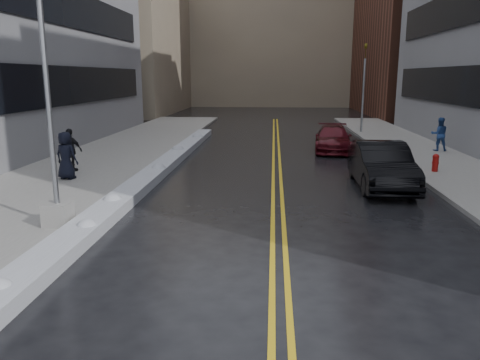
% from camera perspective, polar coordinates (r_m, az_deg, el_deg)
% --- Properties ---
extents(ground, '(160.00, 160.00, 0.00)m').
position_cam_1_polar(ground, '(10.51, -9.15, -9.97)').
color(ground, black).
rests_on(ground, ground).
extents(sidewalk_west, '(5.50, 50.00, 0.15)m').
position_cam_1_polar(sidewalk_west, '(21.41, -18.15, 1.38)').
color(sidewalk_west, gray).
rests_on(sidewalk_west, ground).
extents(sidewalk_east, '(4.00, 50.00, 0.15)m').
position_cam_1_polar(sidewalk_east, '(21.26, 25.17, 0.73)').
color(sidewalk_east, gray).
rests_on(sidewalk_east, ground).
extents(lane_line_left, '(0.12, 50.00, 0.01)m').
position_cam_1_polar(lane_line_left, '(19.84, 4.08, 0.93)').
color(lane_line_left, gold).
rests_on(lane_line_left, ground).
extents(lane_line_right, '(0.12, 50.00, 0.01)m').
position_cam_1_polar(lane_line_right, '(19.85, 4.95, 0.91)').
color(lane_line_right, gold).
rests_on(lane_line_right, ground).
extents(snow_ridge, '(0.90, 30.00, 0.34)m').
position_cam_1_polar(snow_ridge, '(18.48, -10.98, 0.38)').
color(snow_ridge, silver).
rests_on(snow_ridge, ground).
extents(building_west_far, '(14.00, 22.00, 18.00)m').
position_cam_1_polar(building_west_far, '(56.55, -14.98, 17.25)').
color(building_west_far, gray).
rests_on(building_west_far, ground).
extents(building_far, '(36.00, 16.00, 22.00)m').
position_cam_1_polar(building_far, '(69.79, 4.01, 18.31)').
color(building_far, gray).
rests_on(building_far, ground).
extents(lamppost, '(0.65, 0.65, 7.62)m').
position_cam_1_polar(lamppost, '(12.83, -22.04, 5.09)').
color(lamppost, gray).
rests_on(lamppost, sidewalk_west).
extents(fire_hydrant, '(0.26, 0.26, 0.73)m').
position_cam_1_polar(fire_hydrant, '(20.84, 22.73, 2.06)').
color(fire_hydrant, maroon).
rests_on(fire_hydrant, sidewalk_east).
extents(traffic_signal, '(0.16, 0.20, 6.00)m').
position_cam_1_polar(traffic_signal, '(34.01, 14.84, 11.17)').
color(traffic_signal, gray).
rests_on(traffic_signal, sidewalk_east).
extents(pedestrian_c, '(1.00, 0.78, 1.81)m').
position_cam_1_polar(pedestrian_c, '(18.92, -20.45, 2.82)').
color(pedestrian_c, black).
rests_on(pedestrian_c, sidewalk_west).
extents(pedestrian_d, '(1.09, 0.60, 1.77)m').
position_cam_1_polar(pedestrian_d, '(20.37, -19.96, 3.45)').
color(pedestrian_d, black).
rests_on(pedestrian_d, sidewalk_west).
extents(pedestrian_east, '(0.89, 0.72, 1.74)m').
position_cam_1_polar(pedestrian_east, '(26.66, 23.13, 5.16)').
color(pedestrian_east, navy).
rests_on(pedestrian_east, sidewalk_east).
extents(car_black, '(1.79, 5.03, 1.65)m').
position_cam_1_polar(car_black, '(17.73, 16.85, 1.72)').
color(car_black, black).
rests_on(car_black, ground).
extents(car_maroon, '(2.32, 4.82, 1.36)m').
position_cam_1_polar(car_maroon, '(25.87, 11.28, 4.96)').
color(car_maroon, '#470B12').
rests_on(car_maroon, ground).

